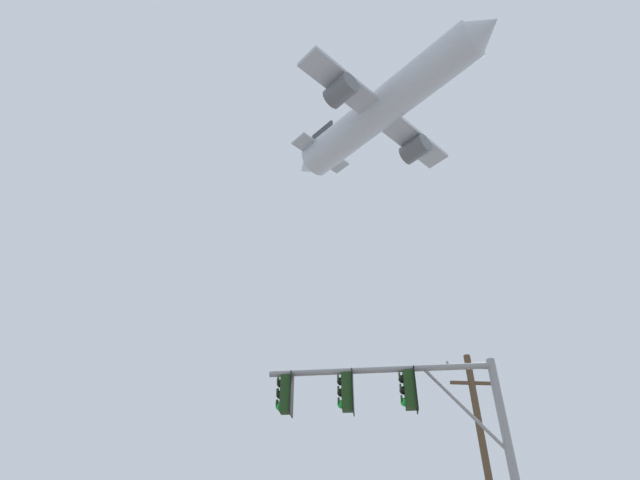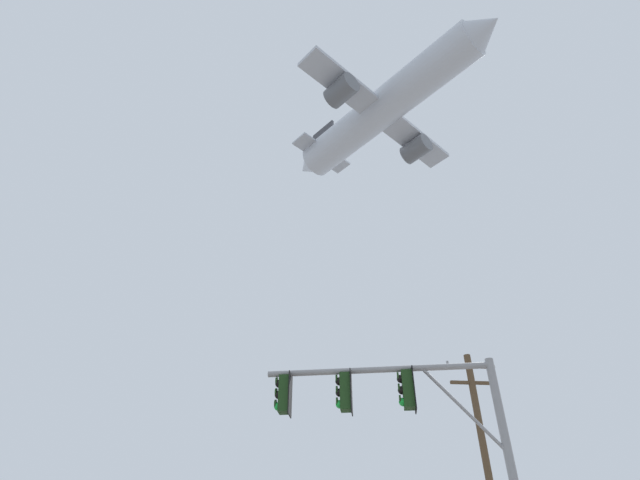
# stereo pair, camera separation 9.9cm
# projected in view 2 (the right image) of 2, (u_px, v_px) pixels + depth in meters

# --- Properties ---
(signal_pole_near) EXTENTS (5.49, 1.23, 6.12)m
(signal_pole_near) POSITION_uv_depth(u_px,v_px,m) (405.00, 421.00, 11.48)
(signal_pole_near) COLOR gray
(signal_pole_near) RESTS_ON ground
(utility_pole) EXTENTS (2.20, 0.28, 9.73)m
(utility_pole) POSITION_uv_depth(u_px,v_px,m) (488.00, 471.00, 18.52)
(utility_pole) COLOR brown
(utility_pole) RESTS_ON ground
(airplane) EXTENTS (18.92, 22.55, 7.16)m
(airplane) POSITION_uv_depth(u_px,v_px,m) (385.00, 108.00, 50.78)
(airplane) COLOR #B7BCC6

